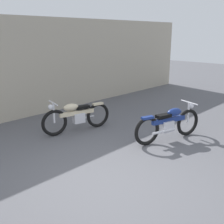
# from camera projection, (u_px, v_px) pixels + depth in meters

# --- Properties ---
(ground_plane) EXTENTS (40.00, 40.00, 0.00)m
(ground_plane) POSITION_uv_depth(u_px,v_px,m) (109.00, 183.00, 4.74)
(ground_plane) COLOR #56565B
(motorcycle_blue) EXTENTS (1.88, 0.76, 0.87)m
(motorcycle_blue) POSITION_uv_depth(u_px,v_px,m) (169.00, 123.00, 6.54)
(motorcycle_blue) COLOR black
(motorcycle_blue) RESTS_ON ground_plane
(motorcycle_cream) EXTENTS (1.89, 0.68, 0.86)m
(motorcycle_cream) POSITION_uv_depth(u_px,v_px,m) (76.00, 116.00, 7.13)
(motorcycle_cream) COLOR black
(motorcycle_cream) RESTS_ON ground_plane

